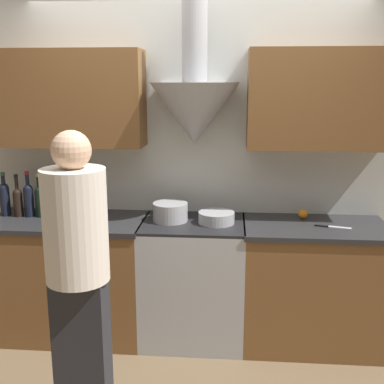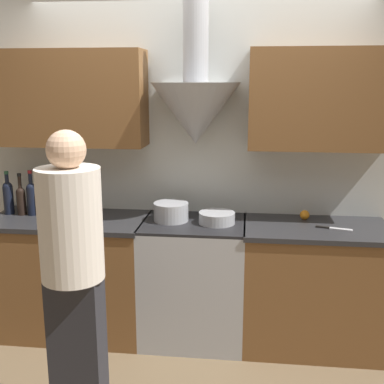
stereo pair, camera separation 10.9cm
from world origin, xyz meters
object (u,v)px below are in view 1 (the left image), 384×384
at_px(wine_bottle_4, 51,199).
at_px(person_foreground_left, 78,275).
at_px(stove_range, 193,280).
at_px(stock_pot, 170,212).
at_px(wine_bottle_1, 18,200).
at_px(orange_fruit, 303,214).
at_px(wine_bottle_3, 40,200).
at_px(wine_bottle_0, 5,197).
at_px(mixing_bowl, 216,218).
at_px(wine_bottle_2, 29,198).

distance_m(wine_bottle_4, person_foreground_left, 1.26).
bearing_deg(stove_range, person_foreground_left, -115.84).
height_order(wine_bottle_4, stock_pot, wine_bottle_4).
height_order(wine_bottle_1, orange_fruit, wine_bottle_1).
bearing_deg(stove_range, wine_bottle_3, 177.42).
distance_m(wine_bottle_0, wine_bottle_4, 0.37).
height_order(wine_bottle_1, mixing_bowl, wine_bottle_1).
bearing_deg(wine_bottle_1, person_foreground_left, -53.67).
bearing_deg(wine_bottle_2, wine_bottle_4, -1.04).
xyz_separation_m(wine_bottle_4, mixing_bowl, (1.25, -0.06, -0.10)).
bearing_deg(person_foreground_left, wine_bottle_0, 129.43).
bearing_deg(person_foreground_left, orange_fruit, 42.84).
relative_size(wine_bottle_1, stock_pot, 1.27).
distance_m(stove_range, mixing_bowl, 0.53).
xyz_separation_m(stove_range, wine_bottle_2, (-1.25, 0.05, 0.60)).
relative_size(wine_bottle_1, orange_fruit, 4.61).
bearing_deg(mixing_bowl, wine_bottle_3, 177.48).
height_order(wine_bottle_0, wine_bottle_2, wine_bottle_2).
distance_m(wine_bottle_0, stock_pot, 1.28).
bearing_deg(wine_bottle_3, orange_fruit, 3.26).
bearing_deg(wine_bottle_2, stove_range, -2.42).
bearing_deg(wine_bottle_4, person_foreground_left, -63.42).
bearing_deg(wine_bottle_4, wine_bottle_3, 178.12).
height_order(wine_bottle_2, stock_pot, wine_bottle_2).
height_order(wine_bottle_2, mixing_bowl, wine_bottle_2).
height_order(wine_bottle_2, wine_bottle_4, wine_bottle_4).
relative_size(wine_bottle_1, mixing_bowl, 1.24).
bearing_deg(stock_pot, wine_bottle_3, 178.21).
bearing_deg(mixing_bowl, wine_bottle_1, 177.94).
bearing_deg(orange_fruit, wine_bottle_2, -176.87).
relative_size(stock_pot, mixing_bowl, 0.98).
height_order(stock_pot, orange_fruit, stock_pot).
bearing_deg(orange_fruit, person_foreground_left, -137.16).
bearing_deg(person_foreground_left, wine_bottle_3, 120.18).
bearing_deg(wine_bottle_2, wine_bottle_0, 176.84).
height_order(orange_fruit, person_foreground_left, person_foreground_left).
bearing_deg(mixing_bowl, wine_bottle_4, 177.43).
bearing_deg(stock_pot, wine_bottle_4, 178.22).
bearing_deg(stock_pot, wine_bottle_0, 178.11).
xyz_separation_m(stove_range, wine_bottle_1, (-1.34, 0.05, 0.58)).
height_order(wine_bottle_0, person_foreground_left, person_foreground_left).
height_order(stove_range, wine_bottle_0, wine_bottle_0).
bearing_deg(wine_bottle_1, wine_bottle_3, 1.58).
distance_m(stove_range, wine_bottle_4, 1.23).
distance_m(stock_pot, person_foreground_left, 1.14).
bearing_deg(stove_range, mixing_bowl, -2.11).
distance_m(wine_bottle_2, orange_fruit, 2.07).
xyz_separation_m(stove_range, orange_fruit, (0.81, 0.17, 0.49)).
height_order(wine_bottle_2, person_foreground_left, person_foreground_left).
xyz_separation_m(wine_bottle_1, mixing_bowl, (1.51, -0.05, -0.08)).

